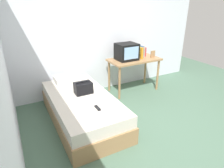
{
  "coord_description": "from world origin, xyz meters",
  "views": [
    {
      "loc": [
        -1.86,
        -2.02,
        1.98
      ],
      "look_at": [
        -0.23,
        1.02,
        0.51
      ],
      "focal_mm": 31.31,
      "sensor_mm": 36.0,
      "label": 1
    }
  ],
  "objects": [
    {
      "name": "wall_back",
      "position": [
        0.0,
        2.0,
        1.3
      ],
      "size": [
        5.2,
        0.1,
        2.6
      ],
      "primitive_type": "cube",
      "color": "silver",
      "rests_on": "ground"
    },
    {
      "name": "magazine",
      "position": [
        -1.03,
        0.41,
        0.48
      ],
      "size": [
        0.21,
        0.29,
        0.01
      ],
      "primitive_type": "cube",
      "color": "white",
      "rests_on": "bed"
    },
    {
      "name": "picture_frame",
      "position": [
        1.03,
        1.39,
        0.85
      ],
      "size": [
        0.11,
        0.02,
        0.16
      ],
      "primitive_type": "cube",
      "color": "#9E754C",
      "rests_on": "desk"
    },
    {
      "name": "pillow",
      "position": [
        -0.93,
        1.58,
        0.54
      ],
      "size": [
        0.49,
        0.35,
        0.13
      ],
      "primitive_type": "cube",
      "color": "silver",
      "rests_on": "bed"
    },
    {
      "name": "handbag",
      "position": [
        -0.83,
        0.95,
        0.58
      ],
      "size": [
        0.3,
        0.2,
        0.23
      ],
      "color": "black",
      "rests_on": "bed"
    },
    {
      "name": "tv",
      "position": [
        0.41,
        1.53,
        0.95
      ],
      "size": [
        0.44,
        0.39,
        0.36
      ],
      "color": "black",
      "rests_on": "desk"
    },
    {
      "name": "water_bottle",
      "position": [
        0.74,
        1.41,
        0.9
      ],
      "size": [
        0.06,
        0.06,
        0.26
      ],
      "primitive_type": "cylinder",
      "color": "orange",
      "rests_on": "desk"
    },
    {
      "name": "remote_dark",
      "position": [
        -0.84,
        0.35,
        0.49
      ],
      "size": [
        0.04,
        0.16,
        0.02
      ],
      "primitive_type": "cube",
      "color": "black",
      "rests_on": "bed"
    },
    {
      "name": "desk",
      "position": [
        0.6,
        1.5,
        0.67
      ],
      "size": [
        1.16,
        0.6,
        0.77
      ],
      "color": "#9E754C",
      "rests_on": "ground"
    },
    {
      "name": "bed",
      "position": [
        -0.91,
        0.85,
        0.24
      ],
      "size": [
        1.0,
        2.0,
        0.48
      ],
      "color": "#9E754C",
      "rests_on": "ground"
    },
    {
      "name": "remote_silver",
      "position": [
        -1.16,
        0.94,
        0.49
      ],
      "size": [
        0.04,
        0.14,
        0.02
      ],
      "primitive_type": "cube",
      "color": "#B7B7BC",
      "rests_on": "bed"
    },
    {
      "name": "ground_plane",
      "position": [
        0.0,
        0.0,
        0.0
      ],
      "size": [
        8.0,
        8.0,
        0.0
      ],
      "primitive_type": "plane",
      "color": "#4C6B56"
    },
    {
      "name": "book_row",
      "position": [
        0.87,
        1.61,
        0.89
      ],
      "size": [
        0.17,
        0.17,
        0.25
      ],
      "color": "gold",
      "rests_on": "desk"
    }
  ]
}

